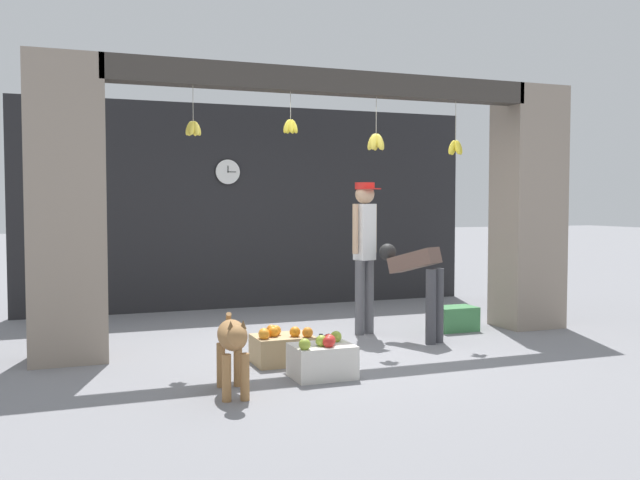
% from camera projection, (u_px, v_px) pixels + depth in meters
% --- Properties ---
extents(ground_plane, '(60.00, 60.00, 0.00)m').
position_uv_depth(ground_plane, '(335.00, 346.00, 7.36)').
color(ground_plane, gray).
extents(shop_back_wall, '(6.50, 0.12, 2.85)m').
position_uv_depth(shop_back_wall, '(255.00, 207.00, 10.12)').
color(shop_back_wall, '#232326').
rests_on(shop_back_wall, ground_plane).
extents(shop_pillar_left, '(0.70, 0.60, 2.85)m').
position_uv_depth(shop_pillar_left, '(65.00, 210.00, 6.64)').
color(shop_pillar_left, gray).
rests_on(shop_pillar_left, ground_plane).
extents(shop_pillar_right, '(0.70, 0.60, 2.85)m').
position_uv_depth(shop_pillar_right, '(528.00, 208.00, 8.49)').
color(shop_pillar_right, gray).
rests_on(shop_pillar_right, ground_plane).
extents(storefront_awning, '(4.60, 0.25, 0.84)m').
position_uv_depth(storefront_awning, '(332.00, 85.00, 7.33)').
color(storefront_awning, '#3D3833').
extents(dog, '(0.30, 0.83, 0.63)m').
position_uv_depth(dog, '(233.00, 341.00, 5.50)').
color(dog, '#9E7042').
rests_on(dog, ground_plane).
extents(shopkeeper, '(0.33, 0.30, 1.71)m').
position_uv_depth(shopkeeper, '(365.00, 244.00, 8.01)').
color(shopkeeper, '#56565B').
rests_on(shopkeeper, ground_plane).
extents(worker_stooping, '(0.48, 0.76, 1.03)m').
position_uv_depth(worker_stooping, '(418.00, 277.00, 7.64)').
color(worker_stooping, '#424247').
rests_on(worker_stooping, ground_plane).
extents(fruit_crate_oranges, '(0.53, 0.42, 0.35)m').
position_uv_depth(fruit_crate_oranges, '(282.00, 348.00, 6.58)').
color(fruit_crate_oranges, tan).
rests_on(fruit_crate_oranges, ground_plane).
extents(fruit_crate_apples, '(0.52, 0.40, 0.37)m').
position_uv_depth(fruit_crate_apples, '(322.00, 359.00, 6.05)').
color(fruit_crate_apples, silver).
rests_on(fruit_crate_apples, ground_plane).
extents(produce_box_green, '(0.47, 0.33, 0.28)m').
position_uv_depth(produce_box_green, '(455.00, 319.00, 8.27)').
color(produce_box_green, '#42844C').
rests_on(produce_box_green, ground_plane).
extents(water_bottle, '(0.07, 0.07, 0.25)m').
position_uv_depth(water_bottle, '(321.00, 348.00, 6.70)').
color(water_bottle, silver).
rests_on(water_bottle, ground_plane).
extents(wall_clock, '(0.36, 0.03, 0.36)m').
position_uv_depth(wall_clock, '(228.00, 172.00, 9.88)').
color(wall_clock, black).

